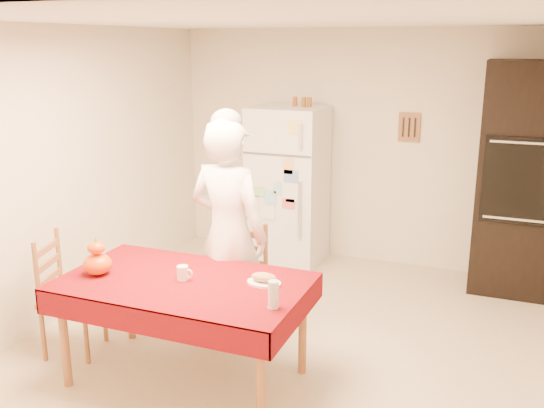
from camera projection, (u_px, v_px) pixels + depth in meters
The scene contains 17 objects.
floor at pixel (282, 346), 4.84m from camera, with size 4.50×4.50×0.00m, color tan.
room_shell at pixel (283, 146), 4.42m from camera, with size 4.02×4.52×2.51m.
refrigerator at pixel (288, 186), 6.54m from camera, with size 0.75×0.74×1.70m.
oven_cabinet at pixel (517, 180), 5.70m from camera, with size 0.70×0.62×2.20m.
dining_table at pixel (184, 290), 4.20m from camera, with size 1.70×1.00×0.76m.
chair_far at pixel (240, 276), 4.94m from camera, with size 0.47×0.46×0.95m.
chair_left at pixel (64, 290), 4.66m from camera, with size 0.50×0.51×0.95m.
seated_woman at pixel (228, 235), 4.68m from camera, with size 0.67×0.44×1.83m, color white.
coffee_mug at pixel (183, 273), 4.18m from camera, with size 0.08×0.08×0.10m, color white.
pumpkin_lower at pixel (98, 264), 4.27m from camera, with size 0.20×0.20×0.15m, color #DC5205.
pumpkin_upper at pixel (96, 248), 4.24m from camera, with size 0.12×0.12×0.09m, color #D84605.
wine_glass at pixel (273, 294), 3.73m from camera, with size 0.07×0.07×0.18m, color silver.
bread_plate at pixel (264, 283), 4.11m from camera, with size 0.24×0.24×0.02m, color white.
bread_loaf at pixel (264, 277), 4.10m from camera, with size 0.18×0.10×0.06m, color #9C6F4D.
spice_jar_left at pixel (295, 102), 6.33m from camera, with size 0.05×0.05×0.10m, color brown.
spice_jar_mid at pixel (304, 102), 6.30m from camera, with size 0.05×0.05×0.10m, color brown.
spice_jar_right at pixel (309, 102), 6.28m from camera, with size 0.05×0.05×0.10m, color brown.
Camera 1 is at (1.55, -4.10, 2.36)m, focal length 40.00 mm.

